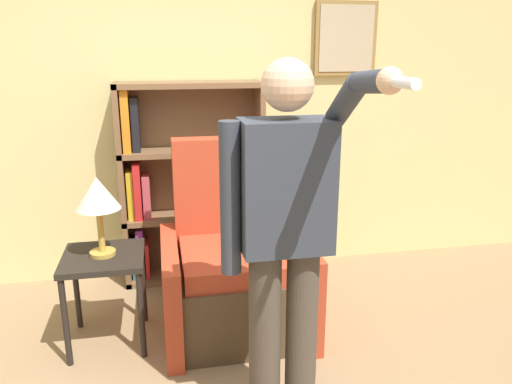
% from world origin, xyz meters
% --- Properties ---
extents(wall_back, '(8.00, 0.11, 2.80)m').
position_xyz_m(wall_back, '(0.01, 2.03, 1.40)').
color(wall_back, '#DBCC84').
rests_on(wall_back, ground_plane).
extents(bookcase, '(1.08, 0.28, 1.53)m').
position_xyz_m(bookcase, '(-0.02, 1.87, 0.76)').
color(bookcase, brown).
rests_on(bookcase, ground_plane).
extents(armchair, '(0.91, 0.86, 1.20)m').
position_xyz_m(armchair, '(0.26, 1.09, 0.37)').
color(armchair, '#4C3823').
rests_on(armchair, ground_plane).
extents(person_standing, '(0.54, 0.78, 1.73)m').
position_xyz_m(person_standing, '(0.35, 0.15, 0.99)').
color(person_standing, '#473D33').
rests_on(person_standing, ground_plane).
extents(side_table, '(0.48, 0.48, 0.58)m').
position_xyz_m(side_table, '(-0.54, 1.03, 0.49)').
color(side_table, black).
rests_on(side_table, ground_plane).
extents(table_lamp, '(0.26, 0.26, 0.48)m').
position_xyz_m(table_lamp, '(-0.54, 1.03, 0.94)').
color(table_lamp, gold).
rests_on(table_lamp, side_table).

